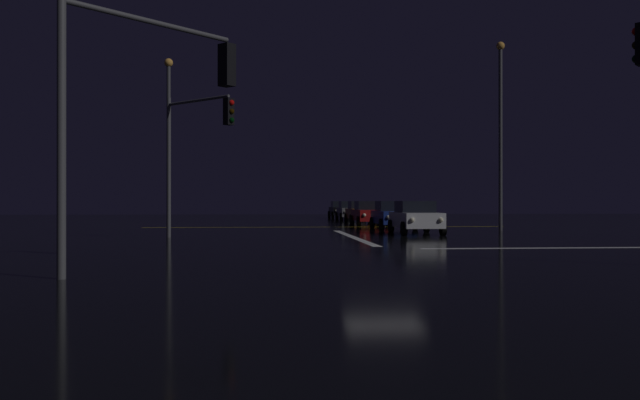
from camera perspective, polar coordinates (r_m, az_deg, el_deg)
ground at (r=22.29m, az=5.34°, el=-4.23°), size 120.00×120.00×0.10m
stop_line_north at (r=29.71m, az=2.74°, el=-3.10°), size 0.35×12.84×0.01m
centre_line_ns at (r=41.23m, az=0.57°, el=-2.27°), size 22.00×0.15×0.01m
crosswalk_bar_east at (r=24.81m, az=23.00°, el=-3.68°), size 12.84×0.40×0.01m
sedan_white at (r=32.82m, az=7.99°, el=-1.42°), size 2.02×4.33×1.57m
sedan_blue at (r=38.03m, az=6.09°, el=-1.24°), size 2.02×4.33×1.57m
sedan_red at (r=43.54m, az=4.13°, el=-1.10°), size 2.02×4.33×1.57m
sedan_orange at (r=49.56m, az=3.44°, el=-0.98°), size 2.02×4.33×1.57m
sedan_gray at (r=55.95m, az=2.51°, el=-0.88°), size 2.02×4.33×1.57m
sedan_black at (r=62.65m, az=1.74°, el=-0.80°), size 2.02×4.33×1.57m
traffic_signal_sw at (r=15.74m, az=-14.50°, el=9.11°), size 3.43×3.43×5.86m
traffic_signal_nw at (r=28.88m, az=-10.51°, el=5.04°), size 3.01×3.01×6.02m
streetlamp_left_near at (r=35.49m, az=-12.54°, el=5.60°), size 0.44×0.44×8.79m
streetlamp_right_near at (r=37.44m, az=14.84°, el=6.25°), size 0.44×0.44×9.98m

